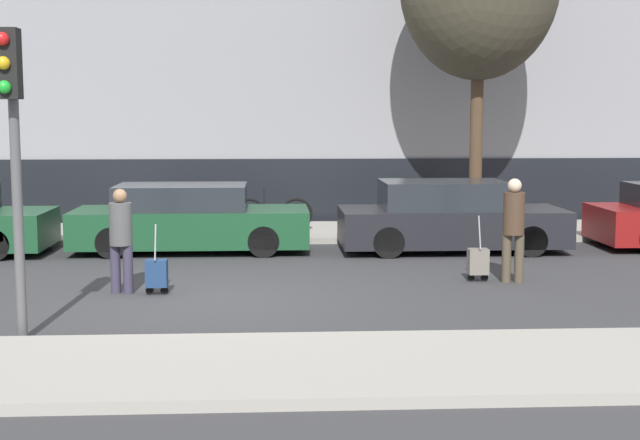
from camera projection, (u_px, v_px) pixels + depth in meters
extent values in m
plane|color=#38383A|center=(208.00, 300.00, 13.01)|extent=(80.00, 80.00, 0.00)
cube|color=#A39E93|center=(182.00, 368.00, 9.29)|extent=(28.00, 2.50, 0.12)
cube|color=#A39E93|center=(230.00, 233.00, 19.95)|extent=(28.00, 3.00, 0.12)
cube|color=gray|center=(234.00, 13.00, 23.04)|extent=(28.00, 3.09, 10.61)
cube|color=black|center=(233.00, 191.00, 22.02)|extent=(27.44, 0.06, 1.60)
cylinder|color=black|center=(19.00, 233.00, 18.07)|extent=(0.60, 0.18, 0.60)
cube|color=#194728|center=(192.00, 227.00, 17.56)|extent=(4.59, 1.83, 0.70)
cube|color=#23282D|center=(182.00, 197.00, 17.48)|extent=(2.53, 1.61, 0.48)
cylinder|color=black|center=(264.00, 242.00, 16.84)|extent=(0.60, 0.18, 0.60)
cylinder|color=black|center=(264.00, 230.00, 18.47)|extent=(0.60, 0.18, 0.60)
cylinder|color=black|center=(112.00, 243.00, 16.69)|extent=(0.60, 0.18, 0.60)
cylinder|color=black|center=(126.00, 231.00, 18.32)|extent=(0.60, 0.18, 0.60)
cube|color=black|center=(451.00, 226.00, 17.63)|extent=(4.40, 1.86, 0.70)
cube|color=#23282D|center=(443.00, 195.00, 17.54)|extent=(2.42, 1.64, 0.55)
cylinder|color=black|center=(531.00, 241.00, 16.89)|extent=(0.60, 0.18, 0.60)
cylinder|color=black|center=(508.00, 230.00, 18.56)|extent=(0.60, 0.18, 0.60)
cylinder|color=black|center=(388.00, 242.00, 16.74)|extent=(0.60, 0.18, 0.60)
cylinder|color=black|center=(378.00, 231.00, 18.41)|extent=(0.60, 0.18, 0.60)
cylinder|color=black|center=(619.00, 228.00, 18.85)|extent=(0.60, 0.18, 0.60)
cylinder|color=#383347|center=(128.00, 269.00, 13.43)|extent=(0.15, 0.15, 0.74)
cylinder|color=#383347|center=(116.00, 269.00, 13.46)|extent=(0.15, 0.15, 0.74)
cylinder|color=#4C4C4C|center=(121.00, 224.00, 13.36)|extent=(0.34, 0.34, 0.64)
sphere|color=#936B4C|center=(120.00, 196.00, 13.31)|extent=(0.21, 0.21, 0.21)
cube|color=navy|center=(157.00, 273.00, 13.36)|extent=(0.32, 0.24, 0.41)
cylinder|color=black|center=(149.00, 291.00, 13.38)|extent=(0.12, 0.03, 0.12)
cylinder|color=black|center=(164.00, 290.00, 13.40)|extent=(0.12, 0.03, 0.12)
cylinder|color=gray|center=(155.00, 242.00, 13.23)|extent=(0.02, 0.19, 0.53)
cylinder|color=#4C4233|center=(506.00, 258.00, 14.33)|extent=(0.15, 0.15, 0.78)
cylinder|color=#4C4233|center=(519.00, 259.00, 14.30)|extent=(0.15, 0.15, 0.78)
cylinder|color=#473323|center=(514.00, 213.00, 14.23)|extent=(0.34, 0.34, 0.68)
sphere|color=beige|center=(515.00, 185.00, 14.18)|extent=(0.22, 0.22, 0.22)
cube|color=slate|center=(478.00, 261.00, 14.41)|extent=(0.32, 0.24, 0.41)
cylinder|color=black|center=(471.00, 278.00, 14.44)|extent=(0.12, 0.03, 0.12)
cylinder|color=black|center=(484.00, 278.00, 14.45)|extent=(0.12, 0.03, 0.12)
cylinder|color=gray|center=(480.00, 233.00, 14.28)|extent=(0.02, 0.19, 0.53)
cylinder|color=#515154|center=(17.00, 188.00, 10.45)|extent=(0.12, 0.12, 3.67)
cube|color=black|center=(7.00, 64.00, 10.11)|extent=(0.28, 0.24, 0.80)
sphere|color=red|center=(2.00, 39.00, 9.93)|extent=(0.15, 0.15, 0.15)
sphere|color=gold|center=(3.00, 63.00, 9.96)|extent=(0.15, 0.15, 0.15)
sphere|color=green|center=(4.00, 87.00, 9.99)|extent=(0.15, 0.15, 0.15)
torus|color=black|center=(296.00, 214.00, 19.89)|extent=(0.72, 0.06, 0.72)
torus|color=black|center=(249.00, 214.00, 19.83)|extent=(0.72, 0.06, 0.72)
cylinder|color=black|center=(273.00, 205.00, 19.84)|extent=(1.00, 0.05, 0.05)
cylinder|color=black|center=(264.00, 196.00, 19.80)|extent=(0.04, 0.04, 0.40)
cylinder|color=#4C3826|center=(476.00, 144.00, 19.60)|extent=(0.28, 0.28, 3.84)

